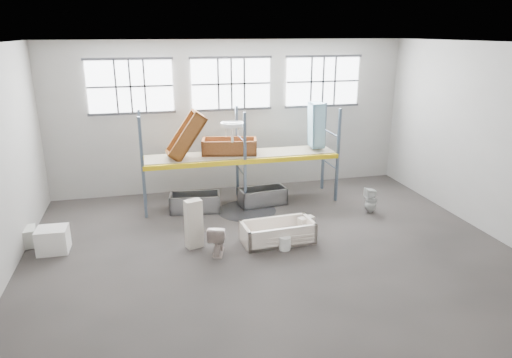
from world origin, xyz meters
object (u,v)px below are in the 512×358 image
object	(u,v)px
rust_tub_flat	(229,146)
blue_tub_upright	(316,125)
bathtub_beige	(278,232)
cistern_tall	(194,224)
steel_tub_left	(195,202)
steel_tub_right	(263,196)
bucket	(285,243)
toilet_beige	(218,238)
toilet_white	(371,200)
carton_near	(53,240)

from	to	relation	value
rust_tub_flat	blue_tub_upright	bearing A→B (deg)	-2.88
bathtub_beige	cistern_tall	size ratio (longest dim) A/B	1.47
steel_tub_left	steel_tub_right	xyz separation A→B (m)	(2.14, 0.07, -0.01)
bucket	toilet_beige	bearing A→B (deg)	172.36
cistern_tall	blue_tub_upright	distance (m)	5.46
toilet_beige	toilet_white	size ratio (longest dim) A/B	1.01
bucket	bathtub_beige	bearing A→B (deg)	95.82
bucket	cistern_tall	bearing A→B (deg)	162.58
steel_tub_left	steel_tub_right	world-z (taller)	steel_tub_left
blue_tub_upright	toilet_white	bearing A→B (deg)	-57.26
rust_tub_flat	bucket	distance (m)	4.12
cistern_tall	bucket	bearing A→B (deg)	-35.18
toilet_white	carton_near	bearing A→B (deg)	-86.34
steel_tub_right	rust_tub_flat	bearing A→B (deg)	151.26
carton_near	bucket	bearing A→B (deg)	-12.60
bucket	carton_near	bearing A→B (deg)	167.40
toilet_white	blue_tub_upright	size ratio (longest dim) A/B	0.55
cistern_tall	steel_tub_right	distance (m)	3.51
toilet_white	bathtub_beige	bearing A→B (deg)	-68.06
rust_tub_flat	bucket	world-z (taller)	rust_tub_flat
bathtub_beige	toilet_white	xyz separation A→B (m)	(3.30, 1.31, 0.11)
toilet_beige	steel_tub_right	bearing A→B (deg)	-107.29
bathtub_beige	toilet_beige	world-z (taller)	toilet_beige
toilet_beige	steel_tub_right	distance (m)	3.53
steel_tub_left	blue_tub_upright	distance (m)	4.55
bathtub_beige	blue_tub_upright	distance (m)	4.33
steel_tub_right	blue_tub_upright	distance (m)	2.85
steel_tub_right	rust_tub_flat	size ratio (longest dim) A/B	0.87
blue_tub_upright	toilet_beige	bearing A→B (deg)	-138.42
toilet_white	steel_tub_right	bearing A→B (deg)	-114.88
bathtub_beige	bucket	world-z (taller)	bathtub_beige
steel_tub_left	bucket	xyz separation A→B (m)	(1.90, -3.12, -0.10)
bathtub_beige	toilet_beige	xyz separation A→B (m)	(-1.62, -0.24, 0.12)
blue_tub_upright	carton_near	distance (m)	8.33
cistern_tall	rust_tub_flat	world-z (taller)	rust_tub_flat
rust_tub_flat	blue_tub_upright	size ratio (longest dim) A/B	1.19
carton_near	rust_tub_flat	bearing A→B (deg)	26.40
bathtub_beige	steel_tub_left	size ratio (longest dim) A/B	1.23
cistern_tall	bathtub_beige	bearing A→B (deg)	-23.72
bathtub_beige	cistern_tall	xyz separation A→B (m)	(-2.14, 0.22, 0.36)
toilet_white	carton_near	xyz separation A→B (m)	(-8.89, -0.51, -0.07)
cistern_tall	carton_near	size ratio (longest dim) A/B	1.74
toilet_white	steel_tub_right	world-z (taller)	toilet_white
rust_tub_flat	blue_tub_upright	xyz separation A→B (m)	(2.80, -0.14, 0.57)
steel_tub_right	cistern_tall	bearing A→B (deg)	-134.21
blue_tub_upright	carton_near	size ratio (longest dim) A/B	1.94
steel_tub_left	steel_tub_right	bearing A→B (deg)	1.75
cistern_tall	steel_tub_right	xyz separation A→B (m)	(2.43, 2.50, -0.36)
toilet_white	carton_near	world-z (taller)	toilet_white
toilet_white	steel_tub_right	distance (m)	3.33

